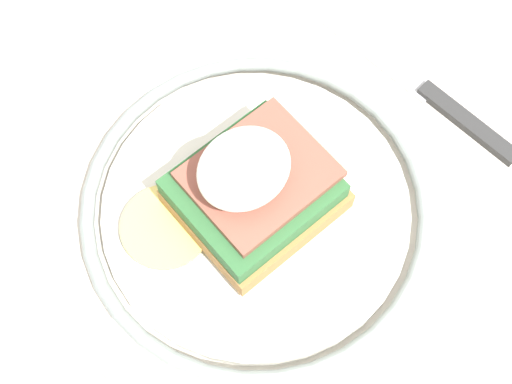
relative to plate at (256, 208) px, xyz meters
The scene contains 5 objects.
dining_table 0.13m from the plate, 160.78° to the right, with size 1.07×0.77×0.77m.
plate is the anchor object (origin of this frame).
sandwich 0.04m from the plate, 144.19° to the left, with size 0.13×0.10×0.07m.
fork 0.15m from the plate, behind, with size 0.04×0.14×0.00m.
knife 0.16m from the plate, ahead, with size 0.03×0.18×0.01m.
Camera 1 is at (-0.09, -0.13, 1.23)m, focal length 50.00 mm.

